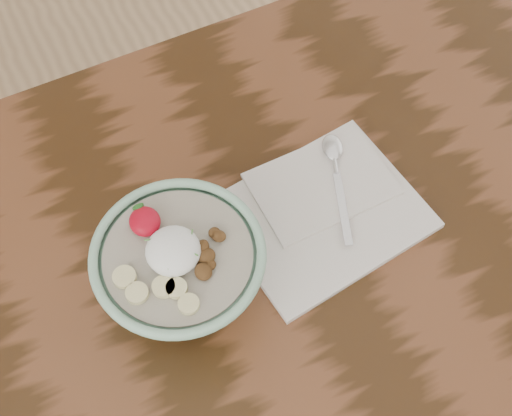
{
  "coord_description": "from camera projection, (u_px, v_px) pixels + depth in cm",
  "views": [
    {
      "loc": [
        -23.63,
        -29.22,
        156.15
      ],
      "look_at": [
        -6.18,
        6.59,
        86.61
      ],
      "focal_mm": 50.0,
      "sensor_mm": 36.0,
      "label": 1
    }
  ],
  "objects": [
    {
      "name": "breakfast_bowl",
      "position": [
        181.0,
        270.0,
        0.82
      ],
      "size": [
        19.67,
        19.67,
        13.46
      ],
      "rotation": [
        0.0,
        0.0,
        -0.21
      ],
      "color": "#8FC1A3",
      "rests_on": "table"
    },
    {
      "name": "napkin",
      "position": [
        322.0,
        208.0,
        0.93
      ],
      "size": [
        26.66,
        22.56,
        1.5
      ],
      "rotation": [
        0.0,
        0.0,
        0.12
      ],
      "color": "silver",
      "rests_on": "table"
    },
    {
      "name": "table",
      "position": [
        318.0,
        305.0,
        0.97
      ],
      "size": [
        160.0,
        90.0,
        75.0
      ],
      "color": "#351E0D",
      "rests_on": "ground"
    },
    {
      "name": "spoon",
      "position": [
        335.0,
        162.0,
        0.95
      ],
      "size": [
        7.83,
        16.5,
        0.89
      ],
      "rotation": [
        0.0,
        0.0,
        -0.36
      ],
      "color": "silver",
      "rests_on": "napkin"
    }
  ]
}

